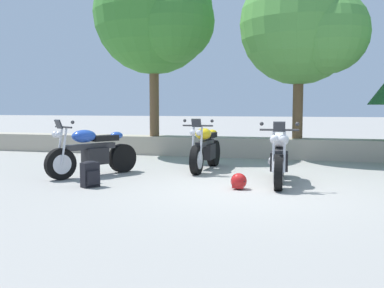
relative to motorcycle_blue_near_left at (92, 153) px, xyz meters
name	(u,v)px	position (x,y,z in m)	size (l,w,h in m)	color
ground_plane	(248,188)	(3.30, -0.51, -0.49)	(120.00, 120.00, 0.00)	gray
stone_wall	(273,148)	(3.30, 4.29, -0.21)	(36.00, 0.80, 0.55)	#A89E89
motorcycle_blue_near_left	(92,153)	(0.00, 0.00, 0.00)	(1.23, 1.85, 1.18)	black
motorcycle_yellow_centre	(205,149)	(2.05, 1.45, 0.00)	(0.67, 2.06, 1.18)	black
motorcycle_silver_far_right	(279,158)	(3.78, 0.14, 0.00)	(0.67, 2.07, 1.18)	black
rider_backpack	(90,174)	(0.58, -1.13, -0.24)	(0.34, 0.35, 0.47)	black
rider_helmet	(239,181)	(3.15, -0.63, -0.35)	(0.28, 0.28, 0.28)	#B21919
leafy_tree_far_left	(158,16)	(-0.03, 4.08, 3.57)	(3.68, 3.51, 5.34)	brown
leafy_tree_mid_left	(305,27)	(4.12, 4.28, 3.10)	(3.42, 3.26, 4.74)	brown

